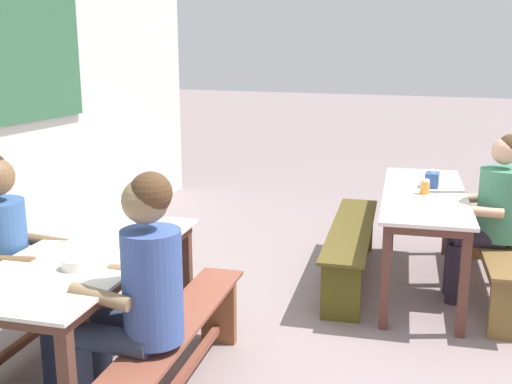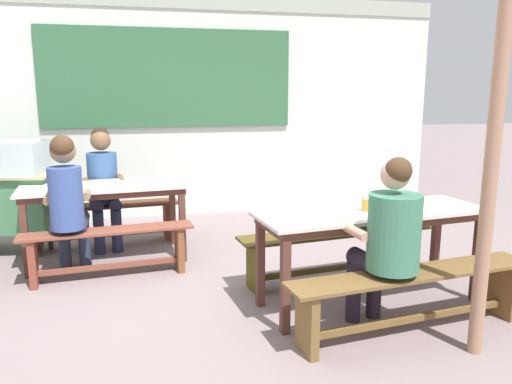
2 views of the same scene
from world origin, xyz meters
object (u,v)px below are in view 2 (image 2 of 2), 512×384
(person_center_facing, at_px, (103,180))
(person_left_back_turned, at_px, (67,199))
(bench_far_back, at_px, (105,217))
(bench_near_front, at_px, (413,292))
(soup_bowl, at_px, (81,185))
(dining_table_far, at_px, (104,193))
(wooden_support_post, at_px, (491,172))
(tissue_box, at_px, (399,203))
(bench_near_back, at_px, (336,247))
(person_near_front, at_px, (388,236))
(bench_far_front, at_px, (109,247))
(dining_table_near, at_px, (372,220))
(condiment_jar, at_px, (366,204))

(person_center_facing, distance_m, person_left_back_turned, 1.00)
(bench_far_back, height_order, bench_near_front, same)
(person_left_back_turned, height_order, soup_bowl, person_left_back_turned)
(dining_table_far, bearing_deg, person_center_facing, 95.07)
(bench_near_front, distance_m, wooden_support_post, 0.98)
(person_center_facing, relative_size, soup_bowl, 8.62)
(tissue_box, height_order, soup_bowl, tissue_box)
(bench_near_front, xyz_separation_m, person_left_back_turned, (-2.45, 1.62, 0.44))
(soup_bowl, bearing_deg, bench_near_back, -22.87)
(bench_near_back, relative_size, tissue_box, 13.02)
(bench_near_front, distance_m, person_near_front, 0.45)
(bench_near_back, relative_size, wooden_support_post, 0.77)
(tissue_box, bearing_deg, bench_far_front, 154.54)
(dining_table_far, distance_m, bench_near_back, 2.32)
(dining_table_near, bearing_deg, person_center_facing, 136.31)
(dining_table_near, height_order, tissue_box, tissue_box)
(person_left_back_turned, bearing_deg, person_center_facing, 76.38)
(bench_near_front, bearing_deg, dining_table_far, 135.77)
(bench_near_front, height_order, soup_bowl, soup_bowl)
(person_center_facing, relative_size, condiment_jar, 11.61)
(bench_near_back, bearing_deg, soup_bowl, 157.13)
(person_near_front, relative_size, condiment_jar, 11.24)
(bench_far_back, bearing_deg, person_center_facing, -79.78)
(condiment_jar, bearing_deg, dining_table_far, 142.34)
(dining_table_far, xyz_separation_m, dining_table_near, (2.11, -1.58, -0.00))
(person_left_back_turned, xyz_separation_m, condiment_jar, (2.33, -1.09, 0.08))
(bench_near_front, xyz_separation_m, soup_bowl, (-2.37, 2.02, 0.49))
(bench_near_back, xyz_separation_m, person_near_front, (-0.06, -1.04, 0.41))
(bench_near_back, bearing_deg, wooden_support_post, -74.01)
(bench_near_front, bearing_deg, bench_far_back, 129.99)
(person_left_back_turned, distance_m, tissue_box, 2.81)
(bench_far_front, height_order, wooden_support_post, wooden_support_post)
(bench_near_front, height_order, condiment_jar, condiment_jar)
(bench_near_front, xyz_separation_m, person_near_front, (-0.19, 0.03, 0.41))
(person_near_front, distance_m, soup_bowl, 2.95)
(bench_far_front, height_order, person_near_front, person_near_front)
(tissue_box, relative_size, wooden_support_post, 0.06)
(dining_table_far, distance_m, wooden_support_post, 3.49)
(person_near_front, relative_size, wooden_support_post, 0.53)
(bench_far_back, height_order, bench_near_back, same)
(bench_near_front, relative_size, condiment_jar, 16.87)
(person_left_back_turned, height_order, tissue_box, person_left_back_turned)
(dining_table_far, height_order, person_near_front, person_near_front)
(person_center_facing, xyz_separation_m, person_left_back_turned, (-0.23, -0.97, 0.00))
(bench_far_back, bearing_deg, person_near_front, -52.20)
(bench_far_front, relative_size, person_center_facing, 1.18)
(bench_far_front, relative_size, bench_near_back, 0.84)
(dining_table_near, xyz_separation_m, bench_far_front, (-2.05, 1.04, -0.39))
(tissue_box, bearing_deg, dining_table_near, 170.22)
(dining_table_far, relative_size, condiment_jar, 14.81)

